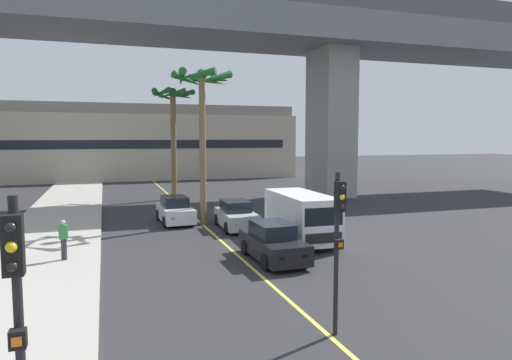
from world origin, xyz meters
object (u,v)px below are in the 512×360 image
car_queue_front (175,211)px  palm_tree_mid_median (202,99)px  traffic_light_median_near (338,231)px  pedestrian_mid_block (64,239)px  car_queue_third (273,243)px  car_queue_second (236,216)px  delivery_van (301,216)px  palm_tree_near_median (173,112)px  traffic_light_left_sidewalk_corner (17,313)px

car_queue_front → palm_tree_mid_median: bearing=-36.2°
traffic_light_median_near → pedestrian_mid_block: (-7.16, 9.51, -1.72)m
traffic_light_median_near → palm_tree_mid_median: (-0.13, 15.92, 4.50)m
car_queue_third → traffic_light_median_near: (-1.00, -7.30, 1.99)m
car_queue_front → palm_tree_mid_median: size_ratio=0.47×
palm_tree_mid_median → pedestrian_mid_block: (-7.03, -6.41, -6.22)m
car_queue_third → car_queue_second: bearing=87.0°
car_queue_second → delivery_van: (2.09, -4.15, 0.57)m
car_queue_front → palm_tree_near_median: 12.30m
car_queue_front → car_queue_second: (2.96, -2.84, 0.00)m
pedestrian_mid_block → car_queue_front: bearing=53.4°
car_queue_third → traffic_light_median_near: 7.63m
car_queue_third → pedestrian_mid_block: pedestrian_mid_block is taller
traffic_light_left_sidewalk_corner → palm_tree_near_median: bearing=78.3°
traffic_light_left_sidewalk_corner → delivery_van: bearing=54.0°
palm_tree_near_median → palm_tree_mid_median: bearing=-90.1°
palm_tree_near_median → pedestrian_mid_block: 20.19m
car_queue_front → traffic_light_median_near: size_ratio=0.99×
car_queue_front → car_queue_third: 10.04m
pedestrian_mid_block → palm_tree_mid_median: bearing=42.4°
palm_tree_near_median → delivery_van: bearing=-78.4°
car_queue_third → palm_tree_mid_median: palm_tree_mid_median is taller
car_queue_second → delivery_van: size_ratio=0.78×
delivery_van → pedestrian_mid_block: size_ratio=3.27×
palm_tree_mid_median → pedestrian_mid_block: palm_tree_mid_median is taller
pedestrian_mid_block → car_queue_second: bearing=28.6°
traffic_light_left_sidewalk_corner → palm_tree_near_median: (6.50, 31.27, 4.20)m
car_queue_third → palm_tree_mid_median: 10.85m
car_queue_third → traffic_light_median_near: traffic_light_median_near is taller
car_queue_front → palm_tree_near_median: bearing=81.9°
palm_tree_near_median → traffic_light_left_sidewalk_corner: bearing=-101.7°
car_queue_front → car_queue_second: bearing=-43.8°
car_queue_front → delivery_van: bearing=-54.2°
delivery_van → pedestrian_mid_block: bearing=-177.3°
car_queue_third → delivery_van: bearing=47.9°
traffic_light_left_sidewalk_corner → traffic_light_median_near: (6.61, 3.85, -0.15)m
delivery_van → traffic_light_median_near: bearing=-109.0°
car_queue_front → traffic_light_median_near: (1.60, -17.00, 1.99)m
car_queue_third → traffic_light_left_sidewalk_corner: traffic_light_left_sidewalk_corner is taller
traffic_light_median_near → palm_tree_near_median: palm_tree_near_median is taller
traffic_light_left_sidewalk_corner → pedestrian_mid_block: 13.50m
traffic_light_median_near → delivery_van: bearing=71.0°
traffic_light_left_sidewalk_corner → pedestrian_mid_block: traffic_light_left_sidewalk_corner is taller
car_queue_second → palm_tree_near_median: size_ratio=0.46×
car_queue_third → pedestrian_mid_block: bearing=164.9°
pedestrian_mid_block → palm_tree_near_median: bearing=68.5°
delivery_van → car_queue_front: bearing=125.8°
car_queue_third → car_queue_front: bearing=105.0°
palm_tree_near_median → palm_tree_mid_median: (-0.02, -11.50, 0.15)m
traffic_light_left_sidewalk_corner → palm_tree_mid_median: palm_tree_mid_median is taller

